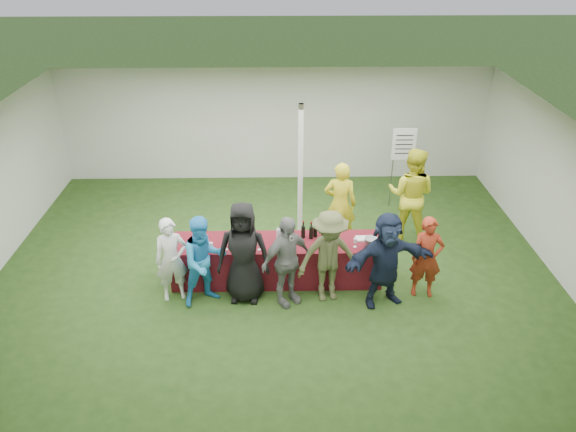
{
  "coord_description": "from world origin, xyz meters",
  "views": [
    {
      "loc": [
        0.06,
        -8.69,
        5.66
      ],
      "look_at": [
        0.23,
        -0.4,
        1.25
      ],
      "focal_mm": 35.0,
      "sensor_mm": 36.0,
      "label": 1
    }
  ],
  "objects_px": {
    "wine_list_sign": "(403,150)",
    "customer_0": "(172,260)",
    "customer_4": "(329,257)",
    "serving_table": "(277,260)",
    "staff_back": "(411,195)",
    "customer_6": "(427,258)",
    "customer_5": "(386,260)",
    "staff_pourer": "(340,204)",
    "customer_1": "(204,261)",
    "dump_bucket": "(371,243)",
    "customer_3": "(286,261)",
    "customer_2": "(244,253)"
  },
  "relations": [
    {
      "from": "customer_4",
      "to": "customer_5",
      "type": "height_order",
      "value": "customer_5"
    },
    {
      "from": "dump_bucket",
      "to": "customer_6",
      "type": "bearing_deg",
      "value": -18.28
    },
    {
      "from": "staff_back",
      "to": "customer_5",
      "type": "height_order",
      "value": "staff_back"
    },
    {
      "from": "dump_bucket",
      "to": "serving_table",
      "type": "bearing_deg",
      "value": 172.13
    },
    {
      "from": "customer_1",
      "to": "customer_2",
      "type": "distance_m",
      "value": 0.65
    },
    {
      "from": "staff_back",
      "to": "customer_0",
      "type": "distance_m",
      "value": 4.73
    },
    {
      "from": "dump_bucket",
      "to": "wine_list_sign",
      "type": "height_order",
      "value": "wine_list_sign"
    },
    {
      "from": "customer_0",
      "to": "staff_back",
      "type": "bearing_deg",
      "value": 8.22
    },
    {
      "from": "staff_pourer",
      "to": "customer_0",
      "type": "xyz_separation_m",
      "value": [
        -2.93,
        -1.73,
        -0.11
      ]
    },
    {
      "from": "wine_list_sign",
      "to": "customer_5",
      "type": "distance_m",
      "value": 3.68
    },
    {
      "from": "wine_list_sign",
      "to": "customer_0",
      "type": "relative_size",
      "value": 1.22
    },
    {
      "from": "customer_2",
      "to": "customer_3",
      "type": "xyz_separation_m",
      "value": [
        0.69,
        -0.15,
        -0.08
      ]
    },
    {
      "from": "customer_0",
      "to": "customer_5",
      "type": "height_order",
      "value": "customer_5"
    },
    {
      "from": "wine_list_sign",
      "to": "customer_4",
      "type": "bearing_deg",
      "value": -118.58
    },
    {
      "from": "dump_bucket",
      "to": "staff_back",
      "type": "bearing_deg",
      "value": 58.11
    },
    {
      "from": "serving_table",
      "to": "customer_1",
      "type": "distance_m",
      "value": 1.39
    },
    {
      "from": "serving_table",
      "to": "customer_4",
      "type": "height_order",
      "value": "customer_4"
    },
    {
      "from": "customer_0",
      "to": "customer_4",
      "type": "bearing_deg",
      "value": -17.63
    },
    {
      "from": "customer_4",
      "to": "customer_5",
      "type": "xyz_separation_m",
      "value": [
        0.9,
        -0.13,
        0.01
      ]
    },
    {
      "from": "customer_3",
      "to": "staff_back",
      "type": "bearing_deg",
      "value": 5.77
    },
    {
      "from": "customer_0",
      "to": "customer_3",
      "type": "relative_size",
      "value": 0.93
    },
    {
      "from": "customer_2",
      "to": "customer_5",
      "type": "distance_m",
      "value": 2.3
    },
    {
      "from": "customer_4",
      "to": "customer_6",
      "type": "relative_size",
      "value": 1.13
    },
    {
      "from": "wine_list_sign",
      "to": "customer_6",
      "type": "height_order",
      "value": "wine_list_sign"
    },
    {
      "from": "serving_table",
      "to": "customer_1",
      "type": "relative_size",
      "value": 2.3
    },
    {
      "from": "customer_0",
      "to": "customer_2",
      "type": "relative_size",
      "value": 0.84
    },
    {
      "from": "customer_1",
      "to": "staff_back",
      "type": "bearing_deg",
      "value": 1.1
    },
    {
      "from": "customer_3",
      "to": "wine_list_sign",
      "type": "bearing_deg",
      "value": 19.02
    },
    {
      "from": "staff_pourer",
      "to": "customer_4",
      "type": "relative_size",
      "value": 1.05
    },
    {
      "from": "customer_2",
      "to": "customer_6",
      "type": "xyz_separation_m",
      "value": [
        3.01,
        0.04,
        -0.16
      ]
    },
    {
      "from": "customer_1",
      "to": "customer_5",
      "type": "relative_size",
      "value": 0.95
    },
    {
      "from": "wine_list_sign",
      "to": "customer_3",
      "type": "bearing_deg",
      "value": -126.08
    },
    {
      "from": "dump_bucket",
      "to": "staff_pourer",
      "type": "relative_size",
      "value": 0.14
    },
    {
      "from": "customer_4",
      "to": "customer_5",
      "type": "distance_m",
      "value": 0.91
    },
    {
      "from": "serving_table",
      "to": "customer_1",
      "type": "bearing_deg",
      "value": -151.53
    },
    {
      "from": "customer_1",
      "to": "customer_4",
      "type": "bearing_deg",
      "value": -26.38
    },
    {
      "from": "customer_2",
      "to": "customer_4",
      "type": "distance_m",
      "value": 1.39
    },
    {
      "from": "customer_1",
      "to": "wine_list_sign",
      "type": "bearing_deg",
      "value": 14.26
    },
    {
      "from": "dump_bucket",
      "to": "customer_3",
      "type": "xyz_separation_m",
      "value": [
        -1.43,
        -0.47,
        -0.05
      ]
    },
    {
      "from": "staff_pourer",
      "to": "staff_back",
      "type": "height_order",
      "value": "staff_back"
    },
    {
      "from": "dump_bucket",
      "to": "customer_2",
      "type": "xyz_separation_m",
      "value": [
        -2.12,
        -0.33,
        0.04
      ]
    },
    {
      "from": "serving_table",
      "to": "staff_back",
      "type": "relative_size",
      "value": 1.9
    },
    {
      "from": "customer_3",
      "to": "customer_4",
      "type": "xyz_separation_m",
      "value": [
        0.69,
        0.09,
        0.02
      ]
    },
    {
      "from": "staff_pourer",
      "to": "customer_5",
      "type": "height_order",
      "value": "staff_pourer"
    },
    {
      "from": "dump_bucket",
      "to": "customer_3",
      "type": "distance_m",
      "value": 1.51
    },
    {
      "from": "serving_table",
      "to": "staff_back",
      "type": "xyz_separation_m",
      "value": [
        2.6,
        1.41,
        0.57
      ]
    },
    {
      "from": "customer_3",
      "to": "customer_6",
      "type": "xyz_separation_m",
      "value": [
        2.31,
        0.18,
        -0.07
      ]
    },
    {
      "from": "staff_pourer",
      "to": "customer_2",
      "type": "xyz_separation_m",
      "value": [
        -1.75,
        -1.77,
        0.03
      ]
    },
    {
      "from": "customer_0",
      "to": "dump_bucket",
      "type": "bearing_deg",
      "value": -10.67
    },
    {
      "from": "customer_5",
      "to": "dump_bucket",
      "type": "bearing_deg",
      "value": 91.59
    }
  ]
}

